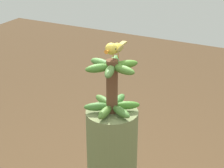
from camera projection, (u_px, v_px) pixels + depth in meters
name	position (u px, v px, depth m)	size (l,w,h in m)	color
banana_bunch	(112.00, 86.00, 1.81)	(0.27, 0.26, 0.26)	brown
perched_bird	(114.00, 49.00, 1.75)	(0.19, 0.06, 0.08)	#C68933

